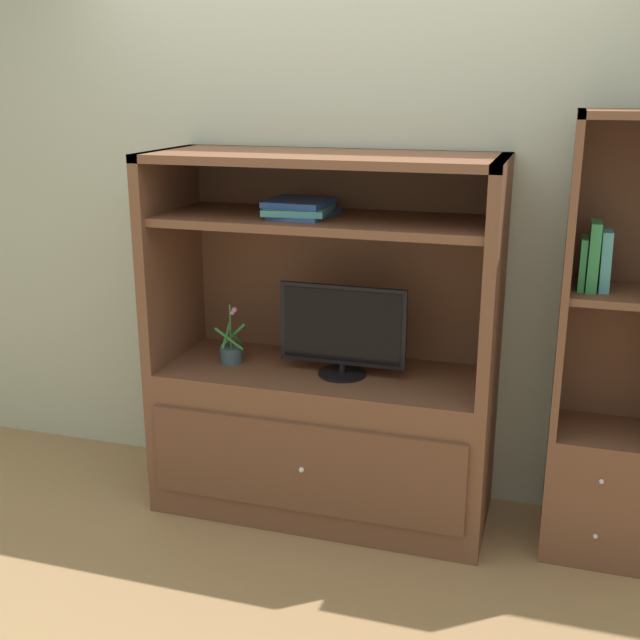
{
  "coord_description": "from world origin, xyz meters",
  "views": [
    {
      "loc": [
        0.97,
        -2.79,
        1.91
      ],
      "look_at": [
        0.0,
        0.35,
        0.93
      ],
      "focal_mm": 44.42,
      "sensor_mm": 36.0,
      "label": 1
    }
  ],
  "objects_px": {
    "magazine_stack": "(301,208)",
    "upright_book_row": "(595,259)",
    "potted_plant": "(231,353)",
    "bookshelf_tall": "(605,415)",
    "media_console": "(324,402)",
    "tv_monitor": "(342,330)"
  },
  "relations": [
    {
      "from": "bookshelf_tall",
      "to": "upright_book_row",
      "type": "distance_m",
      "value": 0.66
    },
    {
      "from": "media_console",
      "to": "tv_monitor",
      "type": "bearing_deg",
      "value": -21.34
    },
    {
      "from": "upright_book_row",
      "to": "potted_plant",
      "type": "bearing_deg",
      "value": -179.23
    },
    {
      "from": "magazine_stack",
      "to": "tv_monitor",
      "type": "bearing_deg",
      "value": -8.6
    },
    {
      "from": "media_console",
      "to": "magazine_stack",
      "type": "relative_size",
      "value": 4.58
    },
    {
      "from": "media_console",
      "to": "potted_plant",
      "type": "distance_m",
      "value": 0.48
    },
    {
      "from": "media_console",
      "to": "magazine_stack",
      "type": "bearing_deg",
      "value": -175.6
    },
    {
      "from": "bookshelf_tall",
      "to": "potted_plant",
      "type": "bearing_deg",
      "value": -178.87
    },
    {
      "from": "potted_plant",
      "to": "bookshelf_tall",
      "type": "relative_size",
      "value": 0.15
    },
    {
      "from": "potted_plant",
      "to": "bookshelf_tall",
      "type": "xyz_separation_m",
      "value": [
        1.64,
        0.03,
        -0.12
      ]
    },
    {
      "from": "upright_book_row",
      "to": "magazine_stack",
      "type": "bearing_deg",
      "value": -179.93
    },
    {
      "from": "media_console",
      "to": "upright_book_row",
      "type": "height_order",
      "value": "media_console"
    },
    {
      "from": "media_console",
      "to": "potted_plant",
      "type": "relative_size",
      "value": 5.91
    },
    {
      "from": "bookshelf_tall",
      "to": "upright_book_row",
      "type": "xyz_separation_m",
      "value": [
        -0.1,
        -0.01,
        0.65
      ]
    },
    {
      "from": "potted_plant",
      "to": "bookshelf_tall",
      "type": "distance_m",
      "value": 1.64
    },
    {
      "from": "potted_plant",
      "to": "magazine_stack",
      "type": "distance_m",
      "value": 0.76
    },
    {
      "from": "media_console",
      "to": "magazine_stack",
      "type": "height_order",
      "value": "media_console"
    },
    {
      "from": "tv_monitor",
      "to": "potted_plant",
      "type": "height_order",
      "value": "tv_monitor"
    },
    {
      "from": "media_console",
      "to": "bookshelf_tall",
      "type": "relative_size",
      "value": 0.9
    },
    {
      "from": "magazine_stack",
      "to": "upright_book_row",
      "type": "distance_m",
      "value": 1.21
    },
    {
      "from": "magazine_stack",
      "to": "media_console",
      "type": "bearing_deg",
      "value": 4.4
    },
    {
      "from": "tv_monitor",
      "to": "upright_book_row",
      "type": "bearing_deg",
      "value": 1.78
    }
  ]
}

